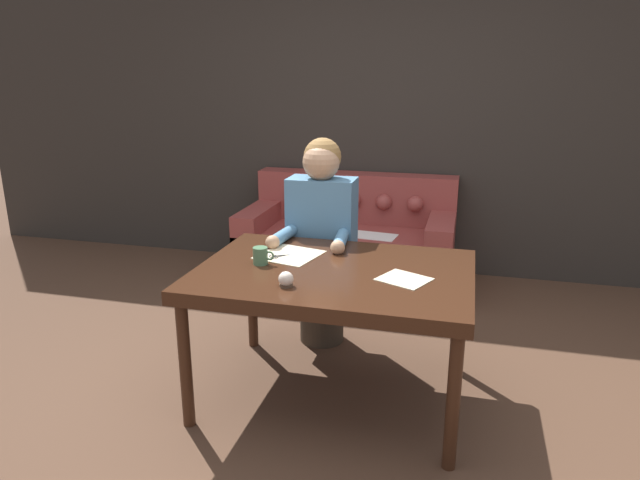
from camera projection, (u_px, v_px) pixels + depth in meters
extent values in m
plane|color=#4C3323|center=(321.00, 401.00, 3.02)|extent=(16.00, 16.00, 0.00)
cube|color=#2D2823|center=(390.00, 118.00, 4.74)|extent=(8.00, 0.06, 2.60)
cube|color=#381E11|center=(334.00, 275.00, 2.88)|extent=(1.37, 1.00, 0.07)
cylinder|color=#381E11|center=(185.00, 365.00, 2.73)|extent=(0.06, 0.06, 0.65)
cylinder|color=#381E11|center=(453.00, 402.00, 2.42)|extent=(0.06, 0.06, 0.65)
cylinder|color=#381E11|center=(252.00, 297.00, 3.54)|extent=(0.06, 0.06, 0.65)
cylinder|color=#381E11|center=(459.00, 319.00, 3.24)|extent=(0.06, 0.06, 0.65)
cube|color=brown|center=(347.00, 256.00, 4.66)|extent=(1.68, 0.87, 0.44)
cube|color=brown|center=(356.00, 197.00, 4.84)|extent=(1.68, 0.22, 0.41)
cube|color=brown|center=(262.00, 240.00, 4.82)|extent=(0.20, 0.87, 0.60)
cube|color=brown|center=(440.00, 254.00, 4.46)|extent=(0.20, 0.87, 0.60)
sphere|color=brown|center=(294.00, 197.00, 4.84)|extent=(0.13, 0.13, 0.13)
sphere|color=brown|center=(323.00, 199.00, 4.78)|extent=(0.13, 0.13, 0.13)
sphere|color=brown|center=(353.00, 200.00, 4.72)|extent=(0.13, 0.13, 0.13)
sphere|color=brown|center=(384.00, 202.00, 4.66)|extent=(0.13, 0.13, 0.13)
sphere|color=brown|center=(415.00, 204.00, 4.59)|extent=(0.13, 0.13, 0.13)
cube|color=white|center=(374.00, 236.00, 4.44)|extent=(0.36, 0.26, 0.00)
cylinder|color=#33281E|center=(322.00, 308.00, 3.65)|extent=(0.28, 0.28, 0.44)
cube|color=teal|center=(322.00, 228.00, 3.50)|extent=(0.41, 0.22, 0.62)
sphere|color=tan|center=(321.00, 162.00, 3.36)|extent=(0.22, 0.22, 0.22)
sphere|color=olive|center=(322.00, 157.00, 3.38)|extent=(0.23, 0.23, 0.23)
cylinder|color=teal|center=(283.00, 236.00, 3.31)|extent=(0.10, 0.28, 0.07)
sphere|color=tan|center=(273.00, 242.00, 3.19)|extent=(0.08, 0.08, 0.08)
cylinder|color=teal|center=(341.00, 240.00, 3.23)|extent=(0.10, 0.28, 0.07)
sphere|color=tan|center=(338.00, 247.00, 3.10)|extent=(0.08, 0.08, 0.08)
cube|color=beige|center=(290.00, 255.00, 3.08)|extent=(0.36, 0.37, 0.00)
cube|color=beige|center=(404.00, 279.00, 2.72)|extent=(0.29, 0.27, 0.00)
cube|color=silver|center=(294.00, 254.00, 3.10)|extent=(0.08, 0.09, 0.00)
cube|color=black|center=(280.00, 257.00, 3.05)|extent=(0.05, 0.06, 0.00)
torus|color=black|center=(274.00, 258.00, 3.03)|extent=(0.04, 0.04, 0.01)
cube|color=silver|center=(295.00, 255.00, 3.08)|extent=(0.10, 0.06, 0.00)
cube|color=black|center=(279.00, 256.00, 3.06)|extent=(0.07, 0.04, 0.00)
torus|color=black|center=(273.00, 256.00, 3.05)|extent=(0.04, 0.04, 0.01)
cylinder|color=silver|center=(286.00, 255.00, 3.07)|extent=(0.01, 0.01, 0.01)
cylinder|color=#47704C|center=(260.00, 256.00, 2.93)|extent=(0.08, 0.08, 0.09)
torus|color=#47704C|center=(270.00, 256.00, 2.91)|extent=(0.05, 0.01, 0.05)
cylinder|color=#4C3828|center=(286.00, 285.00, 2.64)|extent=(0.06, 0.06, 0.01)
sphere|color=beige|center=(286.00, 279.00, 2.63)|extent=(0.07, 0.07, 0.07)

